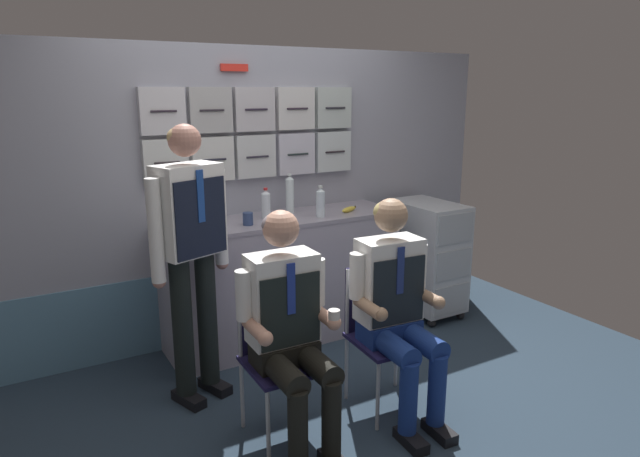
{
  "coord_description": "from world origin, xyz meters",
  "views": [
    {
      "loc": [
        -1.65,
        -2.46,
        1.85
      ],
      "look_at": [
        -0.05,
        0.3,
        1.05
      ],
      "focal_mm": 31.32,
      "sensor_mm": 36.0,
      "label": 1
    }
  ],
  "objects": [
    {
      "name": "coffee_cup_spare",
      "position": [
        -0.53,
        1.24,
        0.99
      ],
      "size": [
        0.06,
        0.06,
        0.08
      ],
      "color": "silver",
      "rests_on": "galley_counter"
    },
    {
      "name": "galley_bulkhead",
      "position": [
        0.0,
        1.37,
        1.08
      ],
      "size": [
        4.2,
        0.14,
        2.15
      ],
      "color": "#9698A7",
      "rests_on": "ground"
    },
    {
      "name": "folding_chair_left",
      "position": [
        -0.45,
        0.07,
        0.51
      ],
      "size": [
        0.41,
        0.41,
        0.83
      ],
      "color": "#A8AAAF",
      "rests_on": "ground"
    },
    {
      "name": "sparkling_bottle_green",
      "position": [
        0.21,
        1.19,
        1.08
      ],
      "size": [
        0.06,
        0.06,
        0.3
      ],
      "color": "silver",
      "rests_on": "galley_counter"
    },
    {
      "name": "water_bottle_clear",
      "position": [
        -0.43,
        1.24,
        1.08
      ],
      "size": [
        0.08,
        0.08,
        0.28
      ],
      "color": "silver",
      "rests_on": "galley_counter"
    },
    {
      "name": "water_bottle_tall",
      "position": [
        0.34,
        0.96,
        1.05
      ],
      "size": [
        0.06,
        0.06,
        0.23
      ],
      "color": "silver",
      "rests_on": "galley_counter"
    },
    {
      "name": "galley_counter",
      "position": [
        0.1,
        1.09,
        0.47
      ],
      "size": [
        1.78,
        0.53,
        0.94
      ],
      "color": "#9C97A5",
      "rests_on": "ground"
    },
    {
      "name": "folding_chair_right",
      "position": [
        0.21,
        0.02,
        0.51
      ],
      "size": [
        0.43,
        0.43,
        0.83
      ],
      "color": "#A8AAAF",
      "rests_on": "ground"
    },
    {
      "name": "crew_member_left",
      "position": [
        -0.45,
        -0.09,
        0.69
      ],
      "size": [
        0.5,
        0.62,
        1.26
      ],
      "color": "black",
      "rests_on": "ground"
    },
    {
      "name": "espresso_cup_small",
      "position": [
        -0.71,
        1.19,
        0.98
      ],
      "size": [
        0.06,
        0.06,
        0.08
      ],
      "color": "silver",
      "rests_on": "galley_counter"
    },
    {
      "name": "water_bottle_blue_cap",
      "position": [
        -0.02,
        1.12,
        1.05
      ],
      "size": [
        0.06,
        0.06,
        0.22
      ],
      "color": "silver",
      "rests_on": "galley_counter"
    },
    {
      "name": "service_trolley",
      "position": [
        1.36,
        0.94,
        0.51
      ],
      "size": [
        0.4,
        0.65,
        0.95
      ],
      "color": "black",
      "rests_on": "ground"
    },
    {
      "name": "paper_cup_blue",
      "position": [
        -0.46,
        1.08,
        0.99
      ],
      "size": [
        0.06,
        0.06,
        0.09
      ],
      "color": "white",
      "rests_on": "galley_counter"
    },
    {
      "name": "snack_banana",
      "position": [
        0.61,
        1.0,
        0.96
      ],
      "size": [
        0.17,
        0.1,
        0.04
      ],
      "color": "yellow",
      "rests_on": "galley_counter"
    },
    {
      "name": "crew_member_standing",
      "position": [
        -0.73,
        0.6,
        0.99
      ],
      "size": [
        0.5,
        0.35,
        1.66
      ],
      "color": "black",
      "rests_on": "ground"
    },
    {
      "name": "coffee_cup_white",
      "position": [
        -0.21,
        0.99,
        0.99
      ],
      "size": [
        0.07,
        0.07,
        0.09
      ],
      "color": "navy",
      "rests_on": "galley_counter"
    },
    {
      "name": "crew_member_right",
      "position": [
        0.19,
        -0.14,
        0.69
      ],
      "size": [
        0.5,
        0.63,
        1.26
      ],
      "color": "black",
      "rests_on": "ground"
    },
    {
      "name": "ground",
      "position": [
        0.0,
        0.0,
        -0.02
      ],
      "size": [
        4.8,
        4.8,
        0.04
      ],
      "primitive_type": "cube",
      "color": "#273746"
    }
  ]
}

